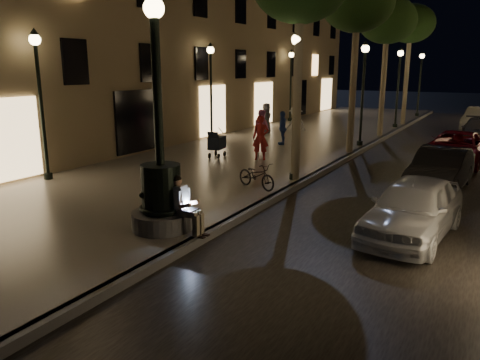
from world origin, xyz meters
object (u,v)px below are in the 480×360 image
Objects in this scene: tree_second at (358,4)px; pedestrian_red at (261,138)px; car_second at (440,170)px; pedestrian_white at (295,125)px; lamp_curb_b at (364,80)px; lamp_left_b at (211,79)px; car_rear at (480,131)px; seated_man_laptop at (183,203)px; lamp_curb_a at (296,86)px; bicycle at (257,175)px; pedestrian_dark at (266,118)px; pedestrian_blue at (282,128)px; fountain_lamppost at (161,186)px; tree_far at (411,25)px; lamp_curb_c at (399,77)px; lamp_left_a at (39,86)px; lamp_curb_d at (420,75)px; lamp_left_c at (291,76)px; stroller at (217,143)px; car_fifth at (480,119)px; car_third at (456,148)px; car_front at (413,208)px; pedestrian_pink at (262,128)px.

pedestrian_red is at bearing -126.21° from tree_second.
car_second is 2.26× the size of pedestrian_white.
lamp_curb_b is 1.00× the size of lamp_left_b.
pedestrian_red is (-7.36, -10.33, 0.45)m from car_rear.
seated_man_laptop is at bearing -115.29° from car_second.
lamp_curb_a reaches higher than pedestrian_red.
car_rear reaches higher than bicycle.
pedestrian_blue is at bearing -160.91° from pedestrian_dark.
fountain_lamppost is 14.16m from lamp_curb_b.
tree_second reaches higher than seated_man_laptop.
lamp_curb_b is at bearing -90.46° from tree_far.
lamp_curb_c is 1.00× the size of lamp_left_a.
lamp_left_c is (-7.10, -8.00, 0.00)m from lamp_curb_d.
lamp_curb_c is 1.00× the size of lamp_left_b.
stroller is at bearing -133.35° from car_rear.
stroller is 0.68× the size of pedestrian_red.
pedestrian_white is at bearing 102.33° from seated_man_laptop.
fountain_lamppost reaches higher than car_fifth.
lamp_curb_d is 25.81m from bicycle.
pedestrian_white is at bearing -65.01° from lamp_left_c.
car_second is at bearing -85.20° from car_third.
pedestrian_blue is at bearing -174.50° from car_third.
car_rear is (0.57, 11.11, -0.03)m from car_second.
pedestrian_dark is at bearing 84.64° from lamp_left_a.
pedestrian_white is at bearing 179.82° from car_third.
pedestrian_blue is at bearing -68.52° from lamp_left_c.
lamp_left_b is 14.86m from car_front.
fountain_lamppost is 7.00m from lamp_left_a.
car_rear is at bearing -0.76° from bicycle.
seated_man_laptop is at bearing -154.70° from bicycle.
car_second is 2.63× the size of bicycle.
car_second is 0.87× the size of car_third.
pedestrian_white is at bearing -108.35° from lamp_curb_c.
lamp_left_b is at bearing -41.31° from pedestrian_white.
fountain_lamppost reaches higher than pedestrian_dark.
lamp_curb_b is 7.74m from stroller.
pedestrian_blue is (0.62, 0.98, -0.06)m from pedestrian_pink.
fountain_lamppost is 1.12× the size of car_third.
lamp_left_a is (-7.10, -12.00, 0.00)m from lamp_curb_b.
car_fifth is at bearing 70.09° from tree_second.
car_front is at bearing -77.37° from lamp_curb_c.
pedestrian_red is at bearing 45.18° from bicycle.
tree_far is 13.27m from pedestrian_blue.
car_second is at bearing -45.82° from tree_second.
lamp_curb_d reaches higher than car_second.
tree_second reaches higher than lamp_left_c.
pedestrian_blue is (-0.82, 3.91, -0.08)m from pedestrian_red.
lamp_left_c is 2.71× the size of pedestrian_red.
car_third is at bearing -19.61° from lamp_curb_b.
tree_second is 1.70× the size of car_fifth.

